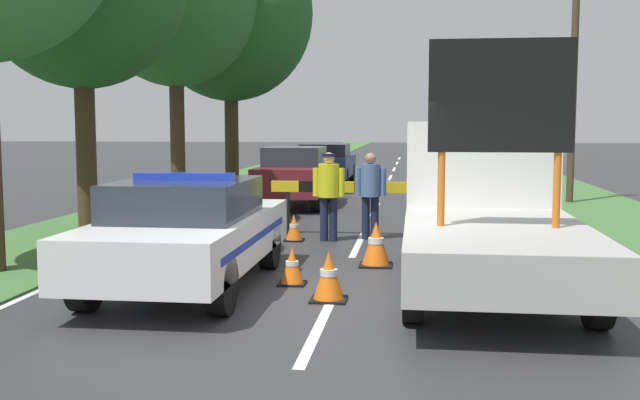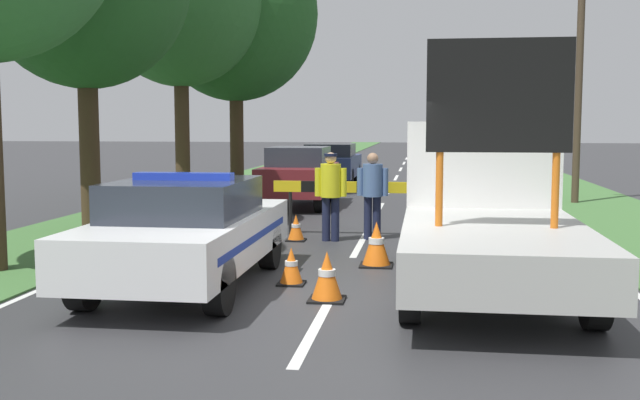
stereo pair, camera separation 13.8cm
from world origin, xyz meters
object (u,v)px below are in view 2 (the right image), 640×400
roadside_tree_near_left (235,15)px  utility_pole (579,68)px  traffic_cone_near_police (296,228)px  traffic_cone_centre_front (376,244)px  traffic_cone_near_truck (240,225)px  police_car (187,231)px  police_officer (331,189)px  queued_car_wagon_maroon (299,175)px  queued_car_hatch_blue (331,164)px  roadside_tree_mid_left (180,0)px  traffic_cone_behind_barrier (327,276)px  road_barrier (357,191)px  pedestrian_civilian (373,189)px  traffic_cone_lane_edge (291,266)px  work_truck (484,200)px

roadside_tree_near_left → utility_pole: bearing=-8.8°
traffic_cone_near_police → roadside_tree_near_left: size_ratio=0.06×
traffic_cone_near_police → roadside_tree_near_left: (-3.52, 9.28, 5.39)m
traffic_cone_near_police → utility_pole: size_ratio=0.07×
traffic_cone_centre_front → traffic_cone_near_truck: 3.70m
police_car → roadside_tree_near_left: size_ratio=0.57×
police_officer → traffic_cone_near_police: (-0.66, -0.07, -0.76)m
queued_car_wagon_maroon → queued_car_hatch_blue: (-0.00, 6.83, -0.04)m
roadside_tree_mid_left → traffic_cone_near_truck: bearing=-63.5°
traffic_cone_near_truck → roadside_tree_near_left: bearing=104.6°
police_car → utility_pole: (7.40, 11.93, 2.98)m
traffic_cone_near_truck → traffic_cone_behind_barrier: bearing=-64.0°
police_officer → roadside_tree_near_left: 11.12m
police_car → traffic_cone_centre_front: police_car is taller
traffic_cone_near_truck → traffic_cone_behind_barrier: 5.34m
traffic_cone_near_truck → queued_car_wagon_maroon: (0.20, 5.83, 0.57)m
traffic_cone_near_police → traffic_cone_near_truck: size_ratio=0.91×
police_officer → utility_pole: size_ratio=0.23×
utility_pole → traffic_cone_behind_barrier: bearing=-113.4°
road_barrier → pedestrian_civilian: 0.56m
traffic_cone_centre_front → roadside_tree_near_left: size_ratio=0.08×
traffic_cone_lane_edge → traffic_cone_centre_front: bearing=54.4°
pedestrian_civilian → queued_car_wagon_maroon: 6.00m
work_truck → traffic_cone_near_police: bearing=-41.6°
road_barrier → traffic_cone_lane_edge: 4.75m
police_car → pedestrian_civilian: bearing=68.7°
police_officer → traffic_cone_centre_front: bearing=136.7°
queued_car_hatch_blue → road_barrier: bearing=99.6°
traffic_cone_near_truck → roadside_tree_mid_left: 9.31m
police_officer → pedestrian_civilian: 0.84m
traffic_cone_behind_barrier → traffic_cone_centre_front: bearing=78.9°
traffic_cone_behind_barrier → roadside_tree_mid_left: 13.98m
traffic_cone_near_police → traffic_cone_behind_barrier: traffic_cone_behind_barrier is taller
police_car → queued_car_hatch_blue: bearing=94.9°
roadside_tree_mid_left → utility_pole: 11.32m
police_car → traffic_cone_behind_barrier: 2.12m
work_truck → roadside_tree_near_left: size_ratio=0.75×
queued_car_hatch_blue → roadside_tree_near_left: 6.47m
pedestrian_civilian → roadside_tree_near_left: 11.20m
traffic_cone_near_police → traffic_cone_near_truck: bearing=177.1°
pedestrian_civilian → queued_car_hatch_blue: pedestrian_civilian is taller
traffic_cone_centre_front → queued_car_wagon_maroon: size_ratio=0.18×
roadside_tree_near_left → pedestrian_civilian: bearing=-60.9°
pedestrian_civilian → queued_car_wagon_maroon: (-2.36, 5.51, -0.14)m
queued_car_wagon_maroon → pedestrian_civilian: bearing=113.2°
traffic_cone_near_truck → utility_pole: size_ratio=0.08×
road_barrier → traffic_cone_near_truck: road_barrier is taller
queued_car_wagon_maroon → roadside_tree_near_left: (-2.59, 3.39, 4.80)m
road_barrier → traffic_cone_behind_barrier: road_barrier is taller
pedestrian_civilian → roadside_tree_mid_left: bearing=110.6°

